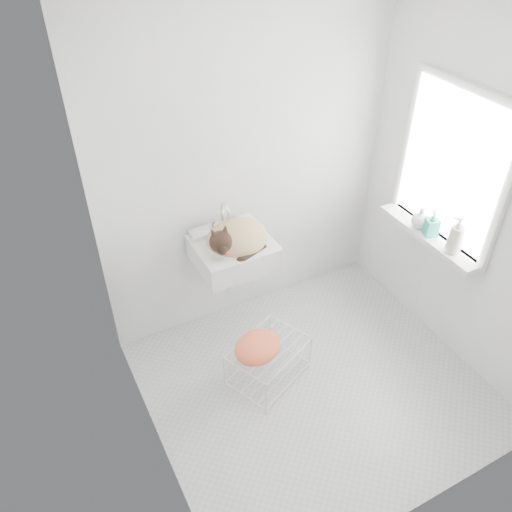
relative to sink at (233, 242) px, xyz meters
name	(u,v)px	position (x,y,z in m)	size (l,w,h in m)	color
floor	(314,385)	(0.25, -0.74, -0.85)	(2.20, 2.00, 0.02)	#A5A8AB
back_wall	(248,166)	(0.25, 0.26, 0.40)	(2.20, 0.02, 2.50)	white
right_wall	(475,194)	(1.35, -0.74, 0.40)	(0.02, 2.00, 2.50)	white
left_wall	(138,306)	(-0.85, -0.74, 0.40)	(0.02, 2.00, 2.50)	white
window_glass	(454,167)	(1.33, -0.54, 0.50)	(0.01, 0.80, 1.00)	white
window_frame	(452,168)	(1.32, -0.54, 0.50)	(0.04, 0.90, 1.10)	white
windowsill	(428,236)	(1.26, -0.54, -0.02)	(0.16, 0.88, 0.04)	white
sink	(233,242)	(0.00, 0.00, 0.00)	(0.53, 0.46, 0.21)	silver
faucet	(221,212)	(0.00, 0.18, 0.14)	(0.19, 0.13, 0.19)	silver
cat	(236,238)	(0.01, -0.02, 0.04)	(0.46, 0.38, 0.28)	tan
wire_rack	(268,362)	(0.00, -0.52, -0.70)	(0.51, 0.36, 0.31)	white
towel	(257,351)	(-0.10, -0.54, -0.51)	(0.34, 0.24, 0.14)	orange
bottle_a	(452,251)	(1.25, -0.77, 0.00)	(0.09, 0.09, 0.23)	beige
bottle_b	(429,235)	(1.25, -0.56, 0.00)	(0.09, 0.09, 0.19)	#1F8E77
bottle_c	(419,227)	(1.25, -0.44, 0.00)	(0.12, 0.12, 0.16)	white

